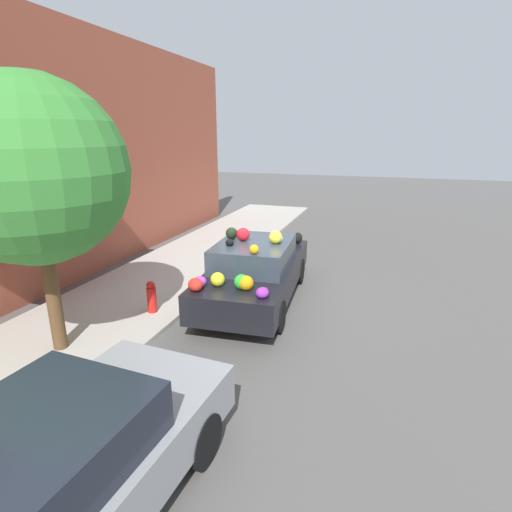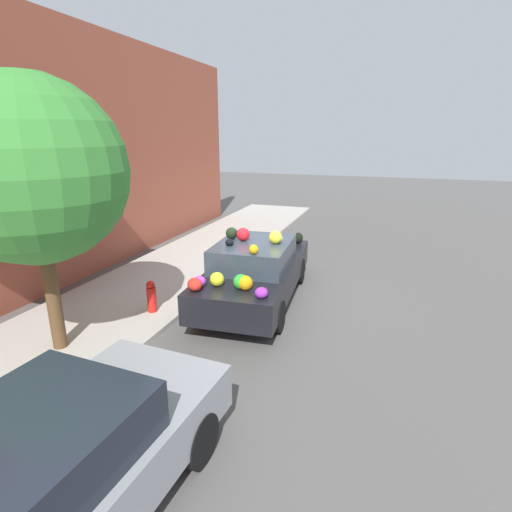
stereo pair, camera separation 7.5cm
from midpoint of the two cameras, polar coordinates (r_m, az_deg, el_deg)
The scene contains 7 objects.
ground_plane at distance 9.56m, azimuth -0.41°, elevation -6.23°, with size 60.00×60.00×0.00m, color #565451.
sidewalk_curb at distance 10.68m, azimuth -14.22°, elevation -3.89°, with size 24.00×3.20×0.11m.
building_facade at distance 11.36m, azimuth -25.28°, elevation 12.48°, with size 18.00×1.20×6.49m.
street_tree at distance 7.32m, azimuth -29.03°, elevation 10.49°, with size 2.99×2.99×4.61m.
fire_hydrant at distance 8.85m, azimuth -14.47°, elevation -5.61°, with size 0.20×0.20×0.70m.
art_car at distance 9.19m, azimuth 0.14°, elevation -1.99°, with size 4.67×2.14×1.76m.
parked_car_plain at distance 4.67m, azimuth -26.39°, elevation -25.66°, with size 4.02×2.01×1.44m.
Camera 2 is at (-8.25, -2.98, 3.79)m, focal length 28.00 mm.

